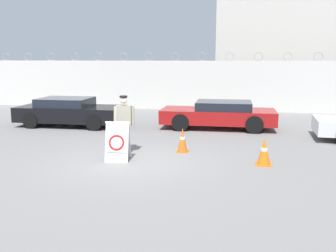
% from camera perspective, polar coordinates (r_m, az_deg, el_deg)
% --- Properties ---
extents(ground_plane, '(90.00, 90.00, 0.00)m').
position_cam_1_polar(ground_plane, '(10.88, -5.70, -5.30)').
color(ground_plane, gray).
extents(perimeter_wall, '(36.00, 0.30, 3.23)m').
position_cam_1_polar(perimeter_wall, '(21.43, 3.10, 6.22)').
color(perimeter_wall, silver).
rests_on(perimeter_wall, ground_plane).
extents(building_block, '(7.19, 7.52, 6.31)m').
position_cam_1_polar(building_block, '(26.81, 15.70, 10.43)').
color(building_block, beige).
rests_on(building_block, ground_plane).
extents(barricade_sign, '(0.74, 0.74, 1.14)m').
position_cam_1_polar(barricade_sign, '(10.82, -7.70, -2.34)').
color(barricade_sign, white).
rests_on(barricade_sign, ground_plane).
extents(security_guard, '(0.68, 0.37, 1.80)m').
position_cam_1_polar(security_guard, '(11.49, -6.72, 0.69)').
color(security_guard, black).
rests_on(security_guard, ground_plane).
extents(traffic_cone_near, '(0.36, 0.36, 0.76)m').
position_cam_1_polar(traffic_cone_near, '(11.79, 2.23, -2.14)').
color(traffic_cone_near, orange).
rests_on(traffic_cone_near, ground_plane).
extents(traffic_cone_mid, '(0.42, 0.42, 0.77)m').
position_cam_1_polar(traffic_cone_mid, '(10.67, 14.44, -3.78)').
color(traffic_cone_mid, orange).
rests_on(traffic_cone_mid, ground_plane).
extents(parked_car_front_coupe, '(4.56, 2.08, 1.22)m').
position_cam_1_polar(parked_car_front_coupe, '(16.85, -14.73, 2.15)').
color(parked_car_front_coupe, black).
rests_on(parked_car_front_coupe, ground_plane).
extents(parked_car_rear_sedan, '(4.76, 2.08, 1.15)m').
position_cam_1_polar(parked_car_rear_sedan, '(15.83, 7.77, 1.81)').
color(parked_car_rear_sedan, black).
rests_on(parked_car_rear_sedan, ground_plane).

